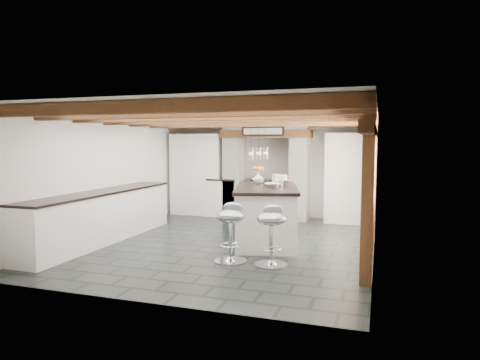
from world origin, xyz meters
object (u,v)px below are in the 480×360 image
(range_cooker, at_px, (266,199))
(kitchen_island, at_px, (266,214))
(bar_stool_far, at_px, (231,226))
(bar_stool_near, at_px, (271,228))

(range_cooker, distance_m, kitchen_island, 2.47)
(range_cooker, distance_m, bar_stool_far, 3.87)
(kitchen_island, height_order, bar_stool_far, kitchen_island)
(bar_stool_near, distance_m, bar_stool_far, 0.62)
(kitchen_island, distance_m, bar_stool_far, 1.46)
(range_cooker, height_order, bar_stool_near, range_cooker)
(kitchen_island, relative_size, bar_stool_near, 2.51)
(kitchen_island, bearing_deg, bar_stool_far, -110.88)
(range_cooker, relative_size, bar_stool_near, 1.12)
(kitchen_island, bearing_deg, bar_stool_near, -87.00)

